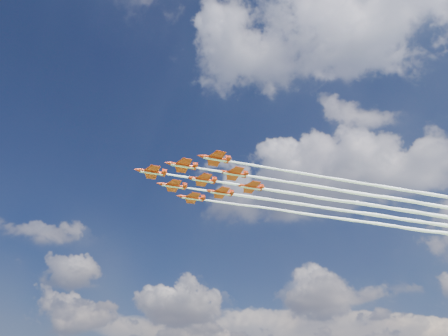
# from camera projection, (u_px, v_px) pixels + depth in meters

# --- Properties ---
(jet_lead) EXTENTS (110.80, 102.06, 2.87)m
(jet_lead) POSITION_uv_depth(u_px,v_px,m) (331.00, 199.00, 170.79)
(jet_lead) COLOR #B4260A
(jet_row2_port) EXTENTS (110.80, 102.06, 2.87)m
(jet_row2_port) POSITION_uv_depth(u_px,v_px,m) (363.00, 194.00, 166.83)
(jet_row2_port) COLOR #B4260A
(jet_row2_starb) EXTENTS (110.80, 102.06, 2.87)m
(jet_row2_starb) POSITION_uv_depth(u_px,v_px,m) (341.00, 210.00, 179.67)
(jet_row2_starb) COLOR #B4260A
(jet_row3_port) EXTENTS (110.80, 102.06, 2.87)m
(jet_row3_port) POSITION_uv_depth(u_px,v_px,m) (396.00, 189.00, 162.88)
(jet_row3_port) COLOR #B4260A
(jet_row3_centre) EXTENTS (110.80, 102.06, 2.87)m
(jet_row3_centre) POSITION_uv_depth(u_px,v_px,m) (372.00, 205.00, 175.71)
(jet_row3_centre) COLOR #B4260A
(jet_row3_starb) EXTENTS (110.80, 102.06, 2.87)m
(jet_row3_starb) POSITION_uv_depth(u_px,v_px,m) (351.00, 220.00, 188.55)
(jet_row3_starb) COLOR #B4260A
(jet_row4_port) EXTENTS (110.80, 102.06, 2.87)m
(jet_row4_port) POSITION_uv_depth(u_px,v_px,m) (403.00, 200.00, 171.75)
(jet_row4_port) COLOR #B4260A
(jet_row4_starb) EXTENTS (110.80, 102.06, 2.87)m
(jet_row4_starb) POSITION_uv_depth(u_px,v_px,m) (380.00, 216.00, 184.59)
(jet_row4_starb) COLOR #B4260A
(jet_tail) EXTENTS (110.80, 102.06, 2.87)m
(jet_tail) POSITION_uv_depth(u_px,v_px,m) (410.00, 211.00, 180.63)
(jet_tail) COLOR #B4260A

